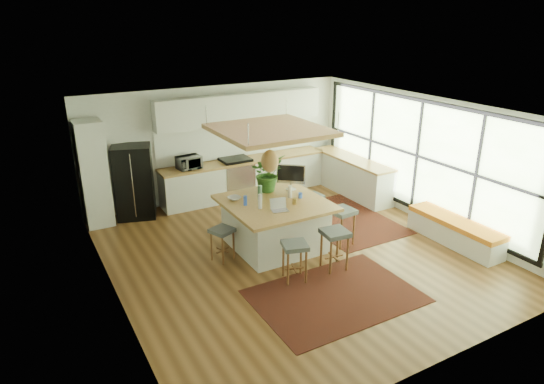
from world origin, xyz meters
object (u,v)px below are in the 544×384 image
stool_right_front (341,227)px  laptop (280,205)px  island (275,224)px  stool_left_side (222,242)px  stool_right_back (313,207)px  fridge (133,177)px  monitor (291,177)px  island_plant (267,177)px  stool_near_right (334,250)px  microwave (189,161)px  stool_near_left (295,261)px

stool_right_front → laptop: (-1.32, 0.13, 0.70)m
island → stool_left_side: island is taller
stool_right_front → stool_right_back: bearing=85.1°
fridge → monitor: 3.49m
stool_right_front → stool_left_side: 2.34m
island_plant → stool_left_side: bearing=-154.2°
fridge → island: (1.96, -2.75, -0.46)m
stool_right_front → stool_left_side: stool_right_front is taller
laptop → stool_left_side: bearing=168.4°
stool_right_front → island_plant: (-1.01, 1.17, 0.86)m
stool_right_back → stool_left_side: (-2.38, -0.60, 0.00)m
stool_right_front → stool_near_right: bearing=-134.6°
stool_left_side → stool_near_right: bearing=-38.4°
fridge → island: bearing=-36.9°
stool_near_right → island_plant: bearing=99.5°
stool_right_front → microwave: size_ratio=1.39×
fridge → stool_right_back: bearing=-16.3°
monitor → fridge: bearing=177.6°
fridge → laptop: 3.67m
island → stool_near_left: size_ratio=2.69×
island → island_plant: (0.16, 0.60, 0.75)m
stool_left_side → monitor: 1.94m
stool_right_front → fridge: bearing=133.4°
stool_right_back → fridge: bearing=146.1°
island → stool_near_right: size_ratio=2.51×
island_plant → monitor: bearing=-25.3°
fridge → laptop: (1.82, -3.19, 0.12)m
stool_near_right → microwave: 4.24m
stool_right_back → laptop: bearing=-144.3°
monitor → microwave: bearing=159.2°
laptop → fridge: bearing=131.8°
stool_left_side → microwave: microwave is taller
fridge → monitor: size_ratio=2.80×
island → microwave: microwave is taller
island → monitor: bearing=33.7°
fridge → stool_near_right: bearing=-41.2°
stool_near_right → stool_near_left: bearing=179.0°
island_plant → stool_right_front: bearing=-49.2°
island → stool_right_front: bearing=-25.8°
stool_near_left → monitor: bearing=60.7°
stool_right_front → island_plant: bearing=130.8°
stool_near_right → stool_left_side: stool_near_right is taller
stool_near_left → stool_right_back: 2.44m
stool_left_side → island_plant: (1.27, 0.62, 0.86)m
island → stool_near_left: 1.30m
stool_near_right → stool_right_back: size_ratio=1.17×
stool_right_front → stool_right_back: size_ratio=1.17×
fridge → island_plant: (2.13, -2.15, 0.29)m
stool_right_front → monitor: monitor is taller
microwave → island_plant: 2.30m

